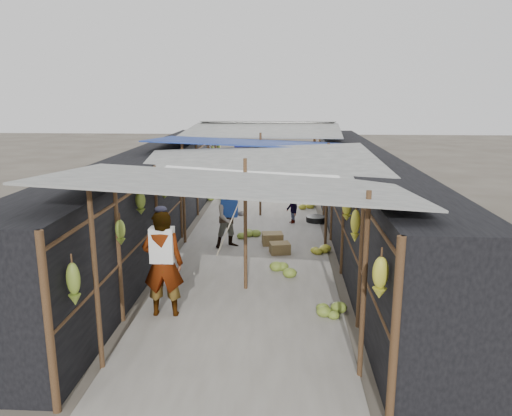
% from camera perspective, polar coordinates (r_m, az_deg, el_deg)
% --- Properties ---
extents(ground, '(80.00, 80.00, 0.00)m').
position_cam_1_polar(ground, '(7.33, -3.09, -18.20)').
color(ground, '#6B6356').
rests_on(ground, ground).
extents(aisle_slab, '(3.60, 16.00, 0.02)m').
position_cam_1_polar(aisle_slab, '(13.29, -0.03, -3.46)').
color(aisle_slab, '#9E998E').
rests_on(aisle_slab, ground).
extents(stall_left, '(1.40, 15.00, 2.30)m').
position_cam_1_polar(stall_left, '(13.44, -11.60, 1.46)').
color(stall_left, black).
rests_on(stall_left, ground).
extents(stall_right, '(1.40, 15.00, 2.30)m').
position_cam_1_polar(stall_right, '(13.14, 11.82, 1.19)').
color(stall_right, black).
rests_on(stall_right, ground).
extents(crate_near, '(0.53, 0.46, 0.28)m').
position_cam_1_polar(crate_near, '(12.02, 2.74, -4.64)').
color(crate_near, olive).
rests_on(crate_near, ground).
extents(crate_mid, '(0.57, 0.48, 0.31)m').
position_cam_1_polar(crate_mid, '(12.72, 1.89, -3.55)').
color(crate_mid, olive).
rests_on(crate_mid, ground).
extents(crate_back, '(0.47, 0.40, 0.29)m').
position_cam_1_polar(crate_back, '(18.80, -0.09, 1.90)').
color(crate_back, olive).
rests_on(crate_back, ground).
extents(black_basin, '(0.59, 0.59, 0.18)m').
position_cam_1_polar(black_basin, '(15.03, 6.86, -1.29)').
color(black_basin, black).
rests_on(black_basin, ground).
extents(vendor_elderly, '(0.72, 0.50, 1.89)m').
position_cam_1_polar(vendor_elderly, '(8.70, -10.58, -6.30)').
color(vendor_elderly, silver).
rests_on(vendor_elderly, ground).
extents(shopper_blue, '(0.93, 0.85, 1.54)m').
position_cam_1_polar(shopper_blue, '(12.36, -3.03, -1.10)').
color(shopper_blue, '#1F4B9F').
rests_on(shopper_blue, ground).
extents(vendor_seated, '(0.57, 0.72, 0.97)m').
position_cam_1_polar(vendor_seated, '(14.72, 4.12, 0.07)').
color(vendor_seated, '#47423E').
rests_on(vendor_seated, ground).
extents(market_canopy, '(5.62, 15.20, 2.77)m').
position_cam_1_polar(market_canopy, '(13.16, 0.18, 7.05)').
color(market_canopy, brown).
rests_on(market_canopy, ground).
extents(hanging_bananas, '(3.95, 14.33, 0.87)m').
position_cam_1_polar(hanging_bananas, '(12.70, -0.05, 3.39)').
color(hanging_bananas, olive).
rests_on(hanging_bananas, ground).
extents(floor_bananas, '(3.99, 9.92, 0.36)m').
position_cam_1_polar(floor_bananas, '(13.52, 2.58, -2.51)').
color(floor_bananas, gold).
rests_on(floor_bananas, ground).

